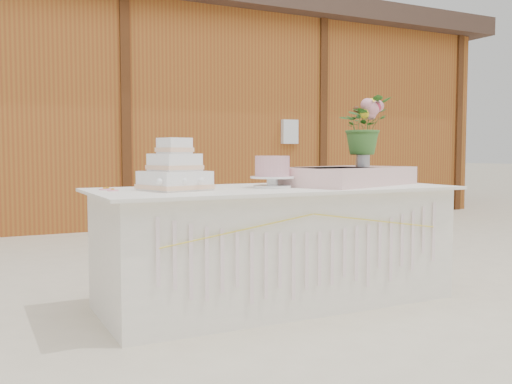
{
  "coord_description": "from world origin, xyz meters",
  "views": [
    {
      "loc": [
        -1.81,
        -3.29,
        1.0
      ],
      "look_at": [
        0.0,
        0.3,
        0.72
      ],
      "focal_mm": 40.0,
      "sensor_mm": 36.0,
      "label": 1
    }
  ],
  "objects": [
    {
      "name": "bouquet",
      "position": [
        0.72,
        0.03,
        1.24
      ],
      "size": [
        0.43,
        0.39,
        0.41
      ],
      "primitive_type": "imported",
      "rotation": [
        0.0,
        0.0,
        0.19
      ],
      "color": "#396C2B",
      "rests_on": "flower_vase"
    },
    {
      "name": "barn",
      "position": [
        -0.01,
        5.99,
        1.68
      ],
      "size": [
        12.6,
        4.6,
        3.3
      ],
      "color": "brown",
      "rests_on": "ground"
    },
    {
      "name": "flower_vase",
      "position": [
        0.72,
        0.03,
        0.96
      ],
      "size": [
        0.1,
        0.1,
        0.14
      ],
      "primitive_type": "cylinder",
      "color": "#B1B1B6",
      "rests_on": "satin_runner"
    },
    {
      "name": "loose_flowers",
      "position": [
        -1.05,
        0.13,
        0.78
      ],
      "size": [
        0.22,
        0.35,
        0.02
      ],
      "primitive_type": null,
      "rotation": [
        0.0,
        0.0,
        0.27
      ],
      "color": "pink",
      "rests_on": "cake_table"
    },
    {
      "name": "pink_cake_stand",
      "position": [
        -0.04,
        -0.02,
        0.89
      ],
      "size": [
        0.29,
        0.29,
        0.21
      ],
      "color": "white",
      "rests_on": "cake_table"
    },
    {
      "name": "cake_table",
      "position": [
        0.0,
        -0.0,
        0.39
      ],
      "size": [
        2.4,
        1.0,
        0.77
      ],
      "color": "silver",
      "rests_on": "ground"
    },
    {
      "name": "wedding_cake",
      "position": [
        -0.69,
        0.02,
        0.88
      ],
      "size": [
        0.43,
        0.43,
        0.32
      ],
      "rotation": [
        0.0,
        0.0,
        0.28
      ],
      "color": "white",
      "rests_on": "cake_table"
    },
    {
      "name": "satin_runner",
      "position": [
        0.58,
        0.01,
        0.83
      ],
      "size": [
        1.14,
        0.9,
        0.13
      ],
      "primitive_type": "cube",
      "rotation": [
        0.0,
        0.0,
        0.37
      ],
      "color": "beige",
      "rests_on": "cake_table"
    },
    {
      "name": "ground",
      "position": [
        0.0,
        0.0,
        0.0
      ],
      "size": [
        80.0,
        80.0,
        0.0
      ],
      "primitive_type": "plane",
      "color": "beige",
      "rests_on": "ground"
    }
  ]
}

